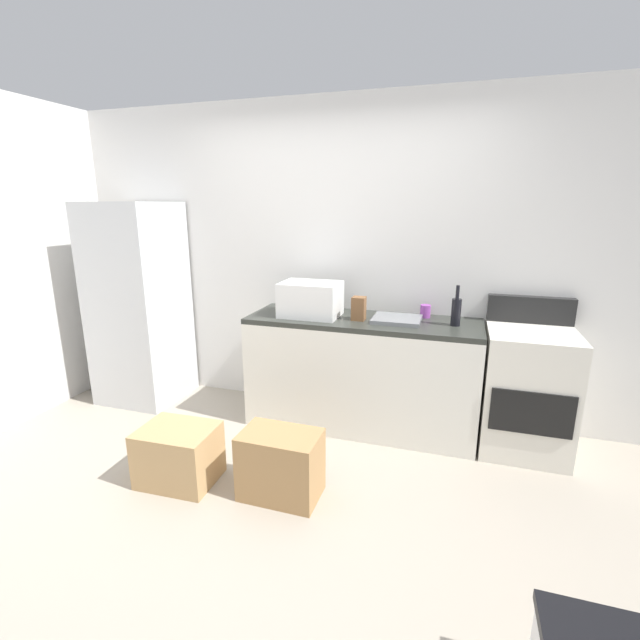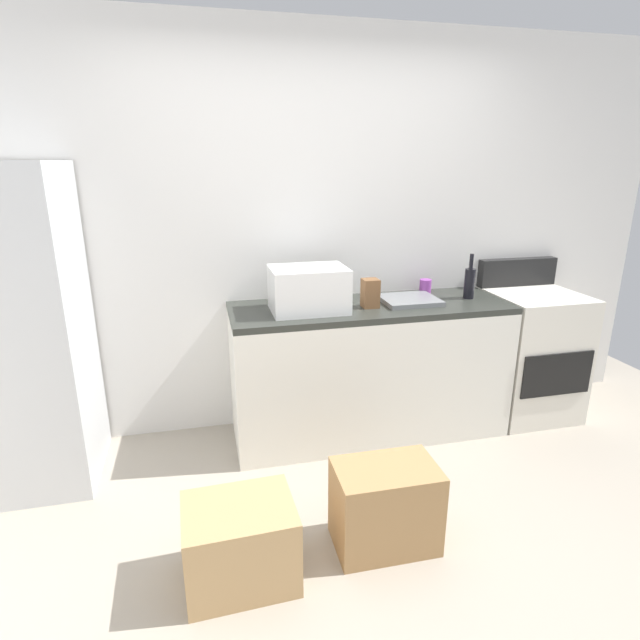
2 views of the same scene
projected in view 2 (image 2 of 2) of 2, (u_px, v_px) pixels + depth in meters
The scene contains 12 objects.
ground_plane at pixel (388, 565), 2.34m from camera, with size 6.00×6.00×0.00m, color #9E9384.
wall_back at pixel (313, 236), 3.39m from camera, with size 5.00×0.10×2.60m, color silver.
kitchen_counter at pixel (369, 370), 3.39m from camera, with size 1.80×0.60×0.90m.
refrigerator at pixel (16, 332), 2.75m from camera, with size 0.68×0.66×1.78m, color silver.
stove_oven at pixel (529, 352), 3.66m from camera, with size 0.60×0.61×1.10m.
microwave at pixel (308, 289), 3.09m from camera, with size 0.46×0.34×0.27m, color white.
sink_basin at pixel (409, 300), 3.31m from camera, with size 0.36×0.32×0.03m, color slate.
wine_bottle at pixel (470, 282), 3.38m from camera, with size 0.07×0.07×0.30m.
coffee_mug at pixel (425, 287), 3.51m from camera, with size 0.08×0.08×0.10m, color purple.
knife_block at pixel (370, 293), 3.18m from camera, with size 0.10×0.10×0.18m, color brown.
cardboard_box_large at pixel (240, 543), 2.22m from camera, with size 0.48×0.37×0.37m, color tan.
cardboard_box_medium at pixel (385, 506), 2.42m from camera, with size 0.48×0.31×0.42m, color #A37A4C.
Camera 2 is at (-0.75, -1.77, 1.78)m, focal length 28.47 mm.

